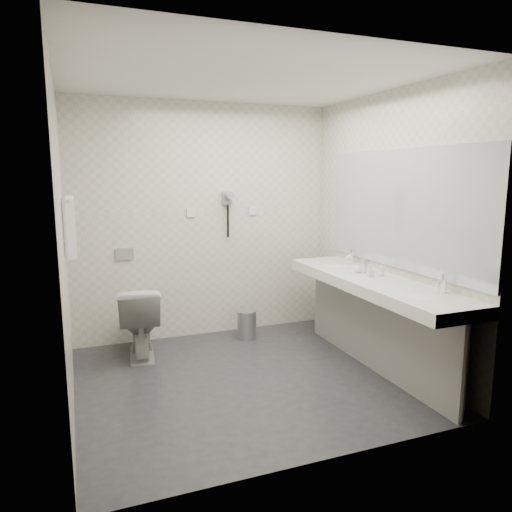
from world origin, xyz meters
name	(u,v)px	position (x,y,z in m)	size (l,w,h in m)	color
floor	(246,379)	(0.00, 0.00, 0.00)	(2.80, 2.80, 0.00)	#26262B
ceiling	(245,77)	(0.00, 0.00, 2.50)	(2.80, 2.80, 0.00)	silver
wall_back	(205,222)	(0.00, 1.30, 1.25)	(2.80, 2.80, 0.00)	beige
wall_front	(322,263)	(0.00, -1.30, 1.25)	(2.80, 2.80, 0.00)	beige
wall_left	(63,245)	(-1.40, 0.00, 1.25)	(2.60, 2.60, 0.00)	beige
wall_right	(387,229)	(1.40, 0.00, 1.25)	(2.60, 2.60, 0.00)	beige
vanity_counter	(373,283)	(1.12, -0.20, 0.80)	(0.55, 2.20, 0.10)	silver
vanity_panel	(373,329)	(1.15, -0.20, 0.38)	(0.03, 2.15, 0.75)	gray
vanity_post_near	(463,373)	(1.18, -1.24, 0.38)	(0.06, 0.06, 0.75)	silver
vanity_post_far	(320,301)	(1.18, 0.84, 0.38)	(0.06, 0.06, 0.75)	silver
mirror	(401,209)	(1.39, -0.20, 1.45)	(0.02, 2.20, 1.05)	#B2BCC6
basin_near	(423,297)	(1.12, -0.85, 0.83)	(0.40, 0.31, 0.05)	silver
basin_far	(335,266)	(1.12, 0.45, 0.83)	(0.40, 0.31, 0.05)	silver
faucet_near	(444,283)	(1.32, -0.85, 0.92)	(0.04, 0.04, 0.15)	silver
faucet_far	(352,256)	(1.32, 0.45, 0.92)	(0.04, 0.04, 0.15)	silver
soap_bottle_a	(370,270)	(1.13, -0.15, 0.91)	(0.05, 0.05, 0.11)	white
soap_bottle_b	(358,268)	(1.12, 0.04, 0.90)	(0.07, 0.07, 0.09)	white
soap_bottle_c	(382,270)	(1.24, -0.16, 0.91)	(0.05, 0.05, 0.12)	white
glass_left	(368,267)	(1.21, 0.00, 0.91)	(0.06, 0.06, 0.11)	silver
toilet	(140,321)	(-0.77, 0.88, 0.35)	(0.39, 0.69, 0.70)	silver
flush_plate	(125,254)	(-0.85, 1.29, 0.95)	(0.18, 0.02, 0.12)	#B2B5BA
pedal_bin	(247,325)	(0.36, 0.97, 0.15)	(0.21, 0.21, 0.29)	#B2B5BA
bin_lid	(247,311)	(0.36, 0.97, 0.30)	(0.21, 0.21, 0.01)	#B2B5BA
towel_rail	(68,199)	(-1.35, 0.55, 1.55)	(0.02, 0.02, 0.62)	silver
towel_near	(71,228)	(-1.34, 0.41, 1.33)	(0.07, 0.24, 0.48)	white
towel_far	(71,224)	(-1.34, 0.69, 1.33)	(0.07, 0.24, 0.48)	white
dryer_cradle	(227,198)	(0.25, 1.27, 1.50)	(0.10, 0.04, 0.14)	gray
dryer_barrel	(229,195)	(0.25, 1.20, 1.53)	(0.08, 0.08, 0.14)	gray
dryer_cord	(228,221)	(0.25, 1.26, 1.25)	(0.02, 0.02, 0.35)	black
switch_plate_a	(191,213)	(-0.15, 1.29, 1.35)	(0.09, 0.02, 0.09)	silver
switch_plate_b	(253,211)	(0.55, 1.29, 1.35)	(0.09, 0.02, 0.09)	silver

